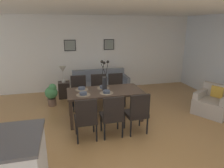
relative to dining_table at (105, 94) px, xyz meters
name	(u,v)px	position (x,y,z in m)	size (l,w,h in m)	color
ground_plane	(118,131)	(0.15, -0.69, -0.66)	(9.00, 9.00, 0.00)	#A87A47
back_wall_panel	(94,53)	(0.15, 2.56, 0.64)	(9.00, 0.10, 2.60)	white
ceiling_panel	(114,6)	(0.15, -0.29, 1.98)	(9.00, 7.20, 0.08)	white
dining_table	(105,94)	(0.00, 0.00, 0.00)	(1.80, 0.88, 0.74)	#3D2D23
dining_chair_near_left	(86,117)	(-0.57, -0.88, -0.15)	(0.44, 0.44, 0.92)	black
dining_chair_near_right	(79,91)	(-0.56, 0.83, -0.15)	(0.45, 0.45, 0.92)	black
dining_chair_far_left	(112,114)	(-0.02, -0.87, -0.15)	(0.44, 0.44, 0.92)	black
dining_chair_far_right	(99,89)	(0.00, 0.85, -0.15)	(0.46, 0.46, 0.92)	black
dining_chair_mid_left	(137,111)	(0.53, -0.86, -0.15)	(0.47, 0.47, 0.92)	black
dining_chair_mid_right	(116,88)	(0.52, 0.82, -0.15)	(0.45, 0.45, 0.92)	black
centerpiece_vase	(105,79)	(0.00, 0.00, 0.36)	(0.21, 0.23, 0.73)	#232326
placemat_near_left	(83,95)	(-0.54, -0.20, 0.08)	(0.32, 0.32, 0.01)	#7F705B
bowl_near_left	(83,93)	(-0.54, -0.20, 0.12)	(0.17, 0.17, 0.07)	#475166
placemat_near_right	(82,90)	(-0.54, 0.20, 0.08)	(0.32, 0.32, 0.01)	#7F705B
bowl_near_right	(82,88)	(-0.54, 0.20, 0.12)	(0.17, 0.17, 0.07)	#475166
placemat_far_left	(106,93)	(0.00, -0.20, 0.08)	(0.32, 0.32, 0.01)	#7F705B
bowl_far_left	(106,91)	(0.00, -0.20, 0.12)	(0.17, 0.17, 0.07)	#475166
placemat_far_right	(103,88)	(0.00, 0.20, 0.08)	(0.32, 0.32, 0.01)	#7F705B
bowl_far_right	(103,87)	(0.00, 0.20, 0.12)	(0.17, 0.17, 0.07)	#475166
sofa	(100,86)	(0.23, 1.87, -0.38)	(1.82, 0.84, 0.80)	slate
side_table	(64,90)	(-0.97, 1.79, -0.40)	(0.36, 0.36, 0.52)	black
table_lamp	(63,71)	(-0.97, 1.79, 0.23)	(0.22, 0.22, 0.51)	beige
armchair	(213,103)	(2.85, -0.39, -0.38)	(1.09, 1.09, 0.75)	#ADA399
framed_picture_left	(70,45)	(-0.68, 2.49, 0.95)	(0.39, 0.03, 0.38)	black
framed_picture_center	(109,45)	(0.68, 2.49, 0.95)	(0.37, 0.03, 0.37)	black
potted_plant	(52,94)	(-1.33, 1.18, -0.29)	(0.36, 0.36, 0.67)	brown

